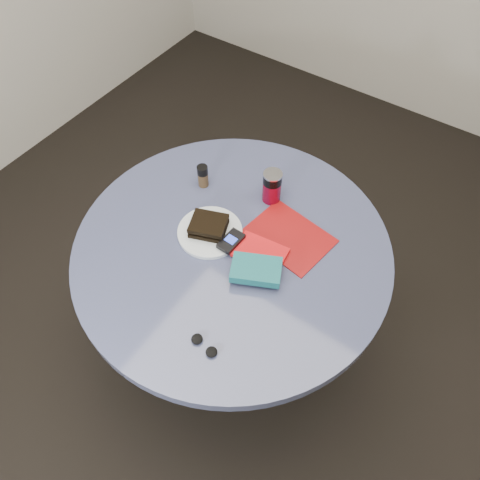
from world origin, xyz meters
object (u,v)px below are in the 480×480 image
Objects in this scene: plate at (210,232)px; magazine at (289,237)px; pepper_grinder at (203,176)px; table at (233,274)px; sandwich at (209,226)px; novel at (256,270)px; mp3_player at (231,241)px; soda_can at (272,186)px; red_book at (260,252)px; headphones at (204,345)px.

plate reaches higher than magazine.
pepper_grinder is at bearing 132.22° from plate.
table is 11.80× the size of pepper_grinder.
sandwich is 0.22m from novel.
novel is (0.21, -0.05, 0.03)m from plate.
mp3_player reaches higher than table.
magazine is (0.36, -0.03, -0.04)m from pepper_grinder.
soda_can is at bearing 88.33° from novel.
novel reaches higher than magazine.
novel is (0.12, -0.05, 0.20)m from table.
red_book is 0.10m from mp3_player.
soda_can is 0.32m from novel.
pepper_grinder reaches higher than magazine.
plate is at bearing 124.04° from headphones.
soda_can is (-0.00, 0.24, 0.22)m from table.
red_book is 1.73× the size of mp3_player.
novel reaches higher than headphones.
mp3_player is (-0.13, -0.13, 0.02)m from magazine.
table is 3.93× the size of magazine.
headphones is (0.01, -0.27, -0.02)m from novel.
pepper_grinder is 0.60m from headphones.
headphones is (0.13, -0.56, -0.05)m from soda_can.
table is 11.15× the size of mp3_player.
red_book is 0.08m from novel.
sandwich reaches higher than novel.
pepper_grinder is 0.41m from novel.
soda_can reaches higher than pepper_grinder.
soda_can is (0.08, 0.24, 0.05)m from plate.
sandwich is 0.39m from headphones.
table is at bearing 112.25° from headphones.
red_book is 1.06× the size of novel.
pepper_grinder is at bearing 123.87° from novel.
mp3_player is (0.08, -0.00, 0.02)m from plate.
sandwich is at bearing 179.60° from red_book.
novel reaches higher than plate.
table is 0.39m from headphones.
novel is (-0.01, -0.18, 0.03)m from magazine.
pepper_grinder is at bearing 144.64° from mp3_player.
soda_can is at bearing 69.44° from sandwich.
soda_can reaches higher than red_book.
pepper_grinder reaches higher than novel.
table is 4.83× the size of plate.
plate is 0.03m from sandwich.
soda_can is 1.32× the size of mp3_player.
novel reaches higher than table.
headphones is (0.04, -0.34, -0.00)m from red_book.
mp3_player reaches higher than magazine.
pepper_grinder reaches higher than sandwich.
magazine reaches higher than table.
magazine is at bearing 63.81° from red_book.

